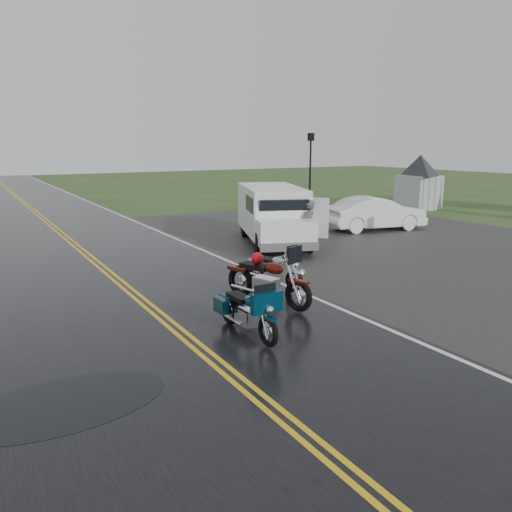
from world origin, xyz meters
The scene contains 11 objects.
ground centered at (0.00, 0.00, 0.00)m, with size 120.00×120.00×0.00m, color #2D471E.
road centered at (0.00, 10.00, 0.02)m, with size 8.00×100.00×0.04m, color black.
parking_pad centered at (11.00, 5.00, 0.01)m, with size 14.00×24.00×0.03m, color black.
visitor_center centered at (20.00, 12.00, 2.40)m, with size 16.00×10.00×4.80m, color #A8AAAD, non-canonical shape.
motorcycle_red centered at (2.80, 0.11, 0.74)m, with size 0.91×2.51×1.49m, color #510F09, non-canonical shape.
motorcycle_teal centered at (1.13, -1.26, 0.61)m, with size 0.75×2.06×1.22m, color #05293D, non-canonical shape.
motorcycle_silver centered at (3.55, 1.33, 0.61)m, with size 0.75×2.07×1.23m, color #B1B4B9, non-canonical shape.
van_white centered at (5.21, 5.86, 1.13)m, with size 2.16×5.75×2.26m, color white, non-canonical shape.
person_at_van centered at (6.85, 5.24, 0.94)m, with size 0.68×0.45×1.87m, color #47484C.
sedan_white centered at (12.40, 7.66, 0.74)m, with size 1.57×4.50×1.48m, color white.
lamp_post_far_right centered at (13.38, 13.92, 2.23)m, with size 0.38×0.38×4.46m, color black, non-canonical shape.
Camera 1 is at (-3.56, -8.73, 3.80)m, focal length 35.00 mm.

